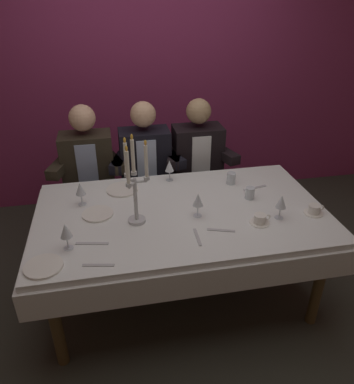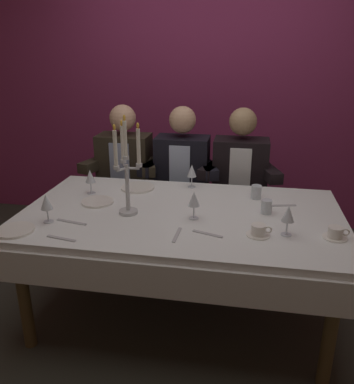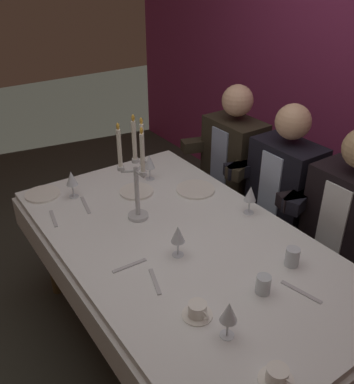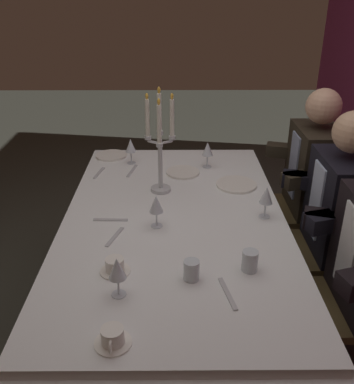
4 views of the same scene
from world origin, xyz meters
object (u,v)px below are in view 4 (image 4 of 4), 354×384
wine_glass_3 (116,270)px  seated_diner_1 (341,204)px  candelabra (159,147)px  water_tumbler_1 (190,270)px  wine_glass_0 (130,146)px  wine_glass_2 (266,196)px  dinner_plate_1 (111,156)px  coffee_cup_0 (111,338)px  dining_table (174,237)px  dinner_plate_2 (236,185)px  coffee_cup_1 (114,266)px  water_tumbler_0 (249,261)px  seated_diner_0 (315,169)px  dinner_plate_0 (182,172)px  wine_glass_1 (207,150)px  wine_glass_4 (155,205)px

wine_glass_3 → seated_diner_1: size_ratio=0.13×
candelabra → water_tumbler_1: bearing=10.0°
wine_glass_0 → wine_glass_2: 1.02m
dinner_plate_1 → coffee_cup_0: 1.68m
wine_glass_3 → dining_table: bearing=160.6°
dinner_plate_2 → water_tumbler_1: size_ratio=2.76×
wine_glass_0 → wine_glass_2: size_ratio=1.00×
dining_table → wine_glass_2: wine_glass_2 is taller
water_tumbler_1 → dining_table: bearing=-172.4°
dinner_plate_1 → coffee_cup_1: coffee_cup_1 is taller
water_tumbler_0 → coffee_cup_1: size_ratio=0.67×
coffee_cup_0 → seated_diner_0: bearing=143.3°
dining_table → seated_diner_0: (-0.62, 0.89, 0.11)m
dining_table → dinner_plate_0: 0.56m
water_tumbler_1 → seated_diner_1: size_ratio=0.07×
wine_glass_1 → coffee_cup_1: 1.19m
wine_glass_0 → seated_diner_0: seated_diner_0 is taller
candelabra → seated_diner_1: 1.01m
seated_diner_0 → wine_glass_0: bearing=-94.5°
wine_glass_4 → dinner_plate_2: bearing=135.8°
wine_glass_1 → seated_diner_0: bearing=87.7°
dinner_plate_0 → wine_glass_4: wine_glass_4 is taller
water_tumbler_0 → water_tumbler_1: water_tumbler_0 is taller
dinner_plate_2 → water_tumbler_0: 0.81m
wine_glass_1 → coffee_cup_0: (1.49, -0.41, -0.09)m
wine_glass_2 → coffee_cup_1: wine_glass_2 is taller
wine_glass_0 → coffee_cup_1: size_ratio=1.24×
water_tumbler_1 → seated_diner_0: size_ratio=0.07×
wine_glass_0 → coffee_cup_1: 1.17m
candelabra → dinner_plate_0: candelabra is taller
dinner_plate_2 → wine_glass_3: wine_glass_3 is taller
dinner_plate_0 → seated_diner_0: 0.84m
wine_glass_4 → seated_diner_0: size_ratio=0.13×
seated_diner_1 → wine_glass_3: bearing=-56.2°
dinner_plate_1 → dinner_plate_2: (0.46, 0.78, 0.00)m
water_tumbler_1 → coffee_cup_1: bearing=-99.0°
dinner_plate_0 → coffee_cup_0: 1.41m
dining_table → seated_diner_0: seated_diner_0 is taller
wine_glass_4 → water_tumbler_0: (0.35, 0.39, -0.07)m
candelabra → dinner_plate_2: (-0.06, 0.43, -0.25)m
dinner_plate_1 → wine_glass_2: (0.83, 0.87, 0.11)m
wine_glass_1 → water_tumbler_0: bearing=5.1°
seated_diner_0 → seated_diner_1: size_ratio=1.00×
wine_glass_2 → coffee_cup_0: size_ratio=1.24×
candelabra → wine_glass_2: size_ratio=3.54×
candelabra → wine_glass_2: (0.31, 0.53, -0.14)m
dining_table → dinner_plate_0: (-0.54, 0.05, 0.13)m
dinner_plate_0 → wine_glass_1: size_ratio=1.23×
wine_glass_4 → seated_diner_0: 1.21m
candelabra → water_tumbler_0: (0.75, 0.38, -0.21)m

